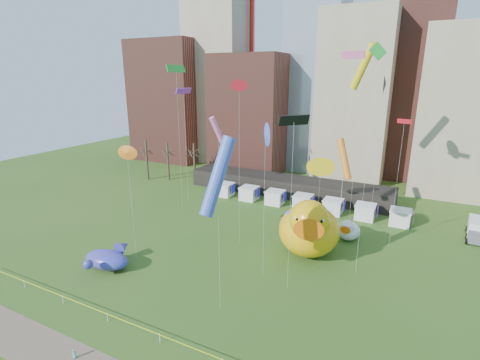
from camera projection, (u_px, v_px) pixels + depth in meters
The scene contains 28 objects.
ground at pixel (160, 343), 30.26m from camera, with size 160.00×160.00×0.00m, color #2C581B.
skyline at pixel (350, 76), 75.48m from camera, with size 101.00×23.00×68.00m.
pavilion at pixel (287, 186), 67.47m from camera, with size 38.00×6.00×3.20m, color black.
vendor_tents at pixel (303, 202), 60.29m from camera, with size 33.24×2.80×2.40m.
bare_trees at pixel (169, 161), 76.95m from camera, with size 8.44×6.44×8.50m.
caution_tape at pixel (160, 336), 30.07m from camera, with size 50.00×0.06×0.90m.
big_duck at pixel (309, 228), 44.05m from camera, with size 9.48×11.13×7.90m.
small_duck at pixel (348, 230), 48.76m from camera, with size 3.13×4.15×3.16m.
seahorse_green at pixel (299, 216), 46.33m from camera, with size 1.82×2.04×5.93m.
seahorse_purple at pixel (290, 222), 45.03m from camera, with size 1.37×1.64×5.45m.
whale_inflatable at pixel (108, 258), 41.84m from camera, with size 5.86×7.25×2.47m.
box_truck at pixel (477, 229), 49.37m from camera, with size 2.77×6.08×2.51m.
toddler at pixel (74, 354), 28.50m from camera, with size 0.27×0.20×0.79m, color silver.
kite_0 at pixel (239, 87), 42.62m from camera, with size 1.16×0.97×21.10m.
kite_1 at pixel (218, 133), 60.43m from camera, with size 2.49×3.33×15.10m.
kite_2 at pixel (294, 121), 33.01m from camera, with size 2.36×2.63×18.10m.
kite_3 at pixel (376, 66), 34.60m from camera, with size 1.61×0.80×24.66m.
kite_4 at pixel (321, 167), 53.11m from camera, with size 2.79×1.26×10.02m.
kite_5 at pixel (218, 176), 30.98m from camera, with size 2.27×4.21×16.66m.
kite_6 at pixel (127, 153), 40.64m from camera, with size 1.67×0.54×13.99m.
kite_7 at pixel (184, 92), 60.13m from camera, with size 1.16×3.18×19.52m.
kite_8 at pixel (404, 124), 42.84m from camera, with size 1.71×0.73×16.57m.
kite_9 at pixel (353, 57), 41.67m from camera, with size 2.89×1.30×24.27m.
kite_10 at pixel (385, 85), 47.16m from camera, with size 0.48×2.36×21.59m.
kite_11 at pixel (176, 69), 55.44m from camera, with size 1.07×3.77×23.10m.
kite_12 at pixel (363, 66), 48.37m from camera, with size 3.72×2.69×25.81m.
kite_13 at pixel (265, 135), 35.89m from camera, with size 1.52×2.15×17.09m.
kite_14 at pixel (344, 159), 51.03m from camera, with size 3.17×2.95×13.04m.
Camera 1 is at (17.43, -19.41, 21.62)m, focal length 27.00 mm.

